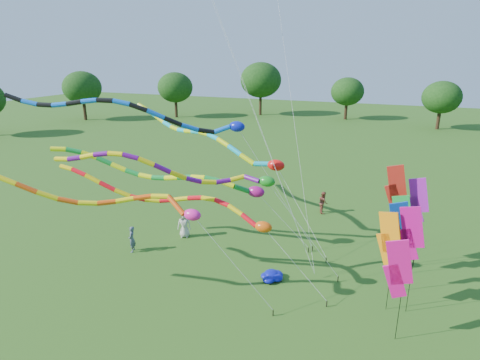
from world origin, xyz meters
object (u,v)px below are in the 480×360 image
at_px(person_b, 132,239).
at_px(person_c, 323,202).
at_px(person_a, 184,224).
at_px(tube_kite_orange, 93,196).
at_px(blue_nylon_heap, 276,278).
at_px(tube_kite_red, 184,203).

xyz_separation_m(person_b, person_c, (9.06, 9.84, 0.01)).
xyz_separation_m(person_a, person_b, (-1.84, -2.77, -0.07)).
bearing_deg(person_a, person_c, 24.32).
height_order(tube_kite_orange, person_a, tube_kite_orange).
distance_m(blue_nylon_heap, person_b, 8.58).
bearing_deg(person_b, blue_nylon_heap, 67.07).
height_order(tube_kite_orange, blue_nylon_heap, tube_kite_orange).
bearing_deg(person_c, tube_kite_orange, 132.93).
relative_size(tube_kite_red, person_b, 8.60).
bearing_deg(person_a, person_b, -143.66).
bearing_deg(person_a, tube_kite_red, -79.40).
height_order(blue_nylon_heap, person_a, person_a).
relative_size(tube_kite_orange, blue_nylon_heap, 11.46).
relative_size(tube_kite_red, blue_nylon_heap, 11.17).
height_order(tube_kite_red, person_b, tube_kite_red).
bearing_deg(person_b, tube_kite_orange, 0.01).
height_order(tube_kite_red, blue_nylon_heap, tube_kite_red).
distance_m(tube_kite_red, blue_nylon_heap, 5.92).
bearing_deg(blue_nylon_heap, tube_kite_red, -162.10).
height_order(blue_nylon_heap, person_c, person_c).
relative_size(tube_kite_orange, person_c, 8.66).
xyz_separation_m(tube_kite_orange, person_c, (7.11, 14.56, -4.46)).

